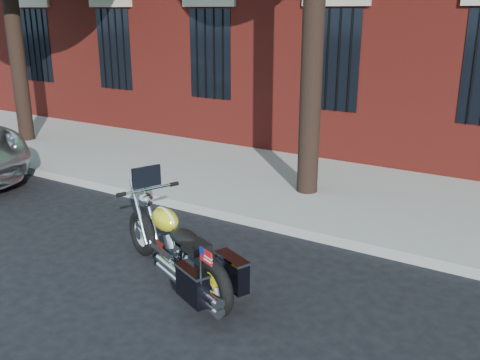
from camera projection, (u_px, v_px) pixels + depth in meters
The scene contains 4 objects.
ground at pixel (183, 253), 7.28m from camera, with size 120.00×120.00×0.00m, color black.
curb at pixel (237, 217), 8.38m from camera, with size 40.00×0.16×0.15m, color gray.
sidewalk at pixel (290, 185), 9.91m from camera, with size 40.00×3.60×0.15m, color gray.
motorcycle at pixel (179, 253), 6.29m from camera, with size 2.31×1.42×1.30m.
Camera 1 is at (4.14, -5.24, 3.17)m, focal length 40.00 mm.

